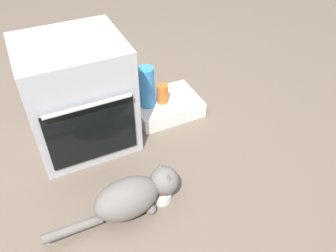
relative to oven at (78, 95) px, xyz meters
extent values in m
plane|color=#6B5B4C|center=(0.01, -0.37, -0.36)|extent=(8.00, 8.00, 0.00)
cube|color=#B7BABF|center=(0.00, 0.00, 0.00)|extent=(0.61, 0.55, 0.72)
cube|color=black|center=(0.00, -0.28, -0.09)|extent=(0.52, 0.01, 0.39)
cylinder|color=silver|center=(0.00, -0.31, 0.13)|extent=(0.49, 0.02, 0.02)
cube|color=white|center=(0.62, 0.03, -0.30)|extent=(0.48, 0.36, 0.11)
cylinder|color=white|center=(0.25, -0.68, -0.33)|extent=(0.12, 0.12, 0.06)
sphere|color=brown|center=(0.25, -0.68, -0.31)|extent=(0.07, 0.07, 0.07)
ellipsoid|color=slate|center=(0.05, -0.69, -0.23)|extent=(0.37, 0.24, 0.22)
sphere|color=slate|center=(0.27, -0.68, -0.22)|extent=(0.16, 0.16, 0.16)
cone|color=slate|center=(0.27, -0.63, -0.16)|extent=(0.06, 0.06, 0.07)
cone|color=slate|center=(0.27, -0.72, -0.16)|extent=(0.06, 0.06, 0.07)
cylinder|color=slate|center=(-0.26, -0.71, -0.29)|extent=(0.31, 0.07, 0.08)
sphere|color=slate|center=(0.15, -0.63, -0.33)|extent=(0.06, 0.06, 0.06)
sphere|color=slate|center=(0.16, -0.75, -0.33)|extent=(0.06, 0.06, 0.06)
cylinder|color=#388CD1|center=(0.47, 0.04, -0.10)|extent=(0.11, 0.11, 0.30)
cylinder|color=#D16023|center=(0.58, 0.02, -0.18)|extent=(0.08, 0.08, 0.14)
camera|label=1|loc=(-0.24, -1.79, 1.23)|focal=36.44mm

